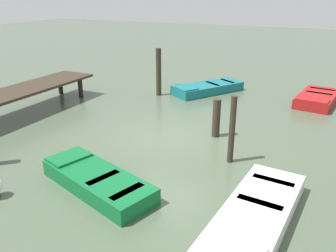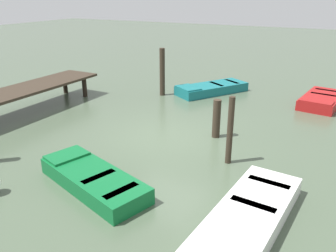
{
  "view_description": "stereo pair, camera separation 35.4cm",
  "coord_description": "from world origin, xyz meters",
  "px_view_note": "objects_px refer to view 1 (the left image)",
  "views": [
    {
      "loc": [
        -9.38,
        -4.49,
        4.42
      ],
      "look_at": [
        0.0,
        0.0,
        0.35
      ],
      "focal_mm": 36.73,
      "sensor_mm": 36.0,
      "label": 1
    },
    {
      "loc": [
        -9.23,
        -4.81,
        4.42
      ],
      "look_at": [
        0.0,
        0.0,
        0.35
      ],
      "focal_mm": 36.73,
      "sensor_mm": 36.0,
      "label": 2
    }
  ],
  "objects_px": {
    "rowboat_red": "(317,98)",
    "mooring_piling_far_right": "(216,118)",
    "rowboat_white": "(254,218)",
    "mooring_piling_far_left": "(232,130)",
    "rowboat_teal": "(207,88)",
    "dock_segment": "(25,91)",
    "mooring_piling_near_right": "(159,72)",
    "rowboat_green": "(97,180)"
  },
  "relations": [
    {
      "from": "dock_segment",
      "to": "mooring_piling_far_left",
      "type": "distance_m",
      "value": 8.46
    },
    {
      "from": "dock_segment",
      "to": "mooring_piling_far_right",
      "type": "distance_m",
      "value": 7.54
    },
    {
      "from": "rowboat_red",
      "to": "dock_segment",
      "type": "bearing_deg",
      "value": -51.28
    },
    {
      "from": "dock_segment",
      "to": "mooring_piling_near_right",
      "type": "xyz_separation_m",
      "value": [
        4.3,
        -3.63,
        0.22
      ]
    },
    {
      "from": "dock_segment",
      "to": "rowboat_teal",
      "type": "distance_m",
      "value": 7.92
    },
    {
      "from": "rowboat_red",
      "to": "mooring_piling_far_right",
      "type": "bearing_deg",
      "value": -19.57
    },
    {
      "from": "rowboat_white",
      "to": "mooring_piling_far_left",
      "type": "height_order",
      "value": "mooring_piling_far_left"
    },
    {
      "from": "dock_segment",
      "to": "rowboat_green",
      "type": "relative_size",
      "value": 1.89
    },
    {
      "from": "rowboat_red",
      "to": "rowboat_teal",
      "type": "relative_size",
      "value": 0.85
    },
    {
      "from": "dock_segment",
      "to": "mooring_piling_far_right",
      "type": "bearing_deg",
      "value": -82.76
    },
    {
      "from": "rowboat_white",
      "to": "mooring_piling_far_right",
      "type": "relative_size",
      "value": 3.04
    },
    {
      "from": "mooring_piling_near_right",
      "to": "rowboat_white",
      "type": "bearing_deg",
      "value": -141.68
    },
    {
      "from": "mooring_piling_far_left",
      "to": "mooring_piling_far_right",
      "type": "relative_size",
      "value": 1.51
    },
    {
      "from": "rowboat_green",
      "to": "mooring_piling_near_right",
      "type": "xyz_separation_m",
      "value": [
        7.79,
        2.3,
        0.85
      ]
    },
    {
      "from": "dock_segment",
      "to": "mooring_piling_far_left",
      "type": "relative_size",
      "value": 3.3
    },
    {
      "from": "rowboat_red",
      "to": "mooring_piling_far_right",
      "type": "xyz_separation_m",
      "value": [
        -5.28,
        2.76,
        0.42
      ]
    },
    {
      "from": "mooring_piling_far_right",
      "to": "dock_segment",
      "type": "bearing_deg",
      "value": 96.2
    },
    {
      "from": "rowboat_green",
      "to": "rowboat_white",
      "type": "height_order",
      "value": "same"
    },
    {
      "from": "dock_segment",
      "to": "rowboat_green",
      "type": "xyz_separation_m",
      "value": [
        -3.48,
        -5.93,
        -0.63
      ]
    },
    {
      "from": "rowboat_teal",
      "to": "mooring_piling_far_left",
      "type": "xyz_separation_m",
      "value": [
        -6.41,
        -2.93,
        0.74
      ]
    },
    {
      "from": "rowboat_green",
      "to": "rowboat_teal",
      "type": "relative_size",
      "value": 0.94
    },
    {
      "from": "mooring_piling_near_right",
      "to": "mooring_piling_far_left",
      "type": "relative_size",
      "value": 1.12
    },
    {
      "from": "dock_segment",
      "to": "rowboat_white",
      "type": "relative_size",
      "value": 1.64
    },
    {
      "from": "rowboat_white",
      "to": "mooring_piling_near_right",
      "type": "relative_size",
      "value": 1.8
    },
    {
      "from": "rowboat_white",
      "to": "rowboat_teal",
      "type": "bearing_deg",
      "value": -149.78
    },
    {
      "from": "dock_segment",
      "to": "mooring_piling_near_right",
      "type": "bearing_deg",
      "value": -39.13
    },
    {
      "from": "dock_segment",
      "to": "rowboat_teal",
      "type": "relative_size",
      "value": 1.78
    },
    {
      "from": "rowboat_teal",
      "to": "mooring_piling_far_right",
      "type": "distance_m",
      "value": 5.26
    },
    {
      "from": "mooring_piling_far_right",
      "to": "rowboat_teal",
      "type": "bearing_deg",
      "value": 22.41
    },
    {
      "from": "rowboat_teal",
      "to": "mooring_piling_far_left",
      "type": "height_order",
      "value": "mooring_piling_far_left"
    },
    {
      "from": "dock_segment",
      "to": "mooring_piling_far_left",
      "type": "height_order",
      "value": "mooring_piling_far_left"
    },
    {
      "from": "rowboat_white",
      "to": "mooring_piling_near_right",
      "type": "height_order",
      "value": "mooring_piling_near_right"
    },
    {
      "from": "rowboat_red",
      "to": "rowboat_teal",
      "type": "distance_m",
      "value": 4.77
    },
    {
      "from": "rowboat_green",
      "to": "mooring_piling_near_right",
      "type": "relative_size",
      "value": 1.57
    },
    {
      "from": "rowboat_green",
      "to": "mooring_piling_far_left",
      "type": "height_order",
      "value": "mooring_piling_far_left"
    },
    {
      "from": "rowboat_green",
      "to": "rowboat_red",
      "type": "distance_m",
      "value": 10.51
    },
    {
      "from": "rowboat_white",
      "to": "mooring_piling_far_left",
      "type": "relative_size",
      "value": 2.02
    },
    {
      "from": "mooring_piling_near_right",
      "to": "mooring_piling_far_left",
      "type": "bearing_deg",
      "value": -136.48
    },
    {
      "from": "rowboat_teal",
      "to": "rowboat_white",
      "type": "bearing_deg",
      "value": 57.0
    },
    {
      "from": "rowboat_red",
      "to": "mooring_piling_near_right",
      "type": "xyz_separation_m",
      "value": [
        -1.8,
        6.62,
        0.85
      ]
    },
    {
      "from": "rowboat_green",
      "to": "mooring_piling_far_left",
      "type": "xyz_separation_m",
      "value": [
        2.73,
        -2.5,
        0.74
      ]
    },
    {
      "from": "mooring_piling_near_right",
      "to": "rowboat_red",
      "type": "bearing_deg",
      "value": -74.82
    }
  ]
}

